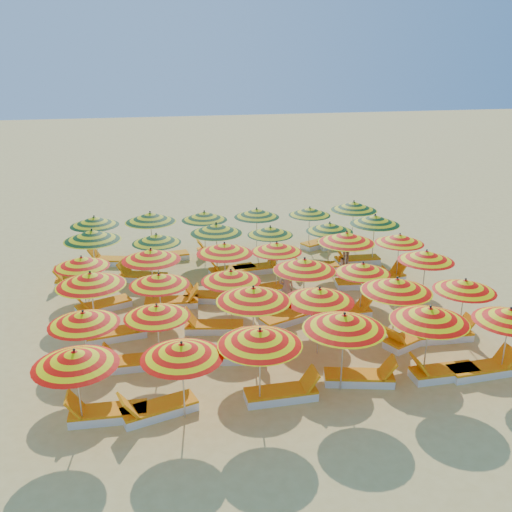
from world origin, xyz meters
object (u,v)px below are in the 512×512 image
object	(u,v)px
umbrella_35	(354,206)
lounger_26	(111,261)
umbrella_19	(151,255)
lounger_9	(443,335)
umbrella_8	(253,294)
lounger_19	(383,278)
umbrella_29	(375,220)
beachgoer_b	(346,267)
umbrella_7	(157,311)
lounger_21	(142,277)
umbrella_34	(310,211)
lounger_13	(345,312)
umbrella_14	(231,276)
umbrella_21	(277,247)
umbrella_24	(92,235)
umbrella_32	(204,216)
lounger_25	(356,260)
lounger_8	(410,339)
umbrella_28	(330,227)
lounger_18	(362,283)
umbrella_11	(465,285)
umbrella_22	(347,237)
umbrella_3	(344,322)
lounger_10	(117,333)
lounger_0	(106,413)
umbrella_27	(270,231)
umbrella_12	(90,279)
umbrella_13	(159,280)
lounger_30	(336,243)
umbrella_17	(426,256)
lounger_12	(289,317)
lounger_14	(102,306)
umbrella_4	(430,315)
umbrella_33	(257,213)
umbrella_31	(150,217)
lounger_28	(217,251)
umbrella_9	(319,295)
lounger_7	(236,355)
umbrella_1	(182,351)
umbrella_10	(397,285)
lounger_22	(231,270)
umbrella_2	(260,337)
lounger_5	(482,369)
lounger_24	(315,268)
umbrella_30	(94,221)
umbrella_26	(216,228)
lounger_11	(213,327)
umbrella_16	(363,268)
lounger_16	(209,297)
umbrella_25	(156,239)
lounger_23	(257,269)
umbrella_0	(75,358)
lounger_29	(321,243)
umbrella_6	(83,318)
lounger_6	(137,362)
umbrella_18	(82,262)

from	to	relation	value
umbrella_35	lounger_26	bearing A→B (deg)	179.41
umbrella_35	umbrella_19	bearing A→B (deg)	-153.97
lounger_9	umbrella_8	bearing A→B (deg)	-179.49
lounger_19	umbrella_29	bearing A→B (deg)	69.26
lounger_19	beachgoer_b	bearing A→B (deg)	166.50
umbrella_7	lounger_21	bearing A→B (deg)	92.54
umbrella_34	lounger_13	world-z (taller)	umbrella_34
umbrella_14	umbrella_21	distance (m)	3.08
umbrella_7	umbrella_24	world-z (taller)	umbrella_24
umbrella_32	lounger_25	world-z (taller)	umbrella_32
umbrella_35	lounger_8	world-z (taller)	umbrella_35
umbrella_28	lounger_18	distance (m)	2.55
umbrella_11	umbrella_22	distance (m)	4.69
umbrella_3	lounger_10	world-z (taller)	umbrella_3
lounger_0	umbrella_27	bearing A→B (deg)	-122.15
umbrella_12	umbrella_13	xyz separation A→B (m)	(1.88, 0.04, -0.19)
umbrella_14	lounger_25	world-z (taller)	umbrella_14
lounger_19	umbrella_12	bearing A→B (deg)	-176.70
lounger_30	umbrella_17	bearing A→B (deg)	86.32
umbrella_21	lounger_12	world-z (taller)	umbrella_21
lounger_14	umbrella_4	bearing A→B (deg)	121.18
umbrella_3	lounger_26	world-z (taller)	umbrella_3
umbrella_24	umbrella_22	bearing A→B (deg)	-13.77
umbrella_33	umbrella_31	bearing A→B (deg)	-177.27
umbrella_32	lounger_28	bearing A→B (deg)	12.88
umbrella_9	lounger_7	xyz separation A→B (m)	(-2.24, 0.10, -1.58)
umbrella_1	lounger_10	distance (m)	4.73
umbrella_10	lounger_22	bearing A→B (deg)	118.49
umbrella_2	lounger_5	bearing A→B (deg)	1.09
lounger_22	lounger_24	bearing A→B (deg)	164.06
umbrella_11	umbrella_30	distance (m)	13.48
lounger_8	lounger_30	xyz separation A→B (m)	(0.95, 8.57, 0.00)
umbrella_26	lounger_11	xyz separation A→B (m)	(-0.84, -4.54, -1.62)
umbrella_16	lounger_16	xyz separation A→B (m)	(-4.46, 2.12, -1.43)
umbrella_7	umbrella_9	world-z (taller)	umbrella_9
umbrella_1	umbrella_25	bearing A→B (deg)	90.58
lounger_11	lounger_23	distance (m)	4.98
umbrella_8	umbrella_29	distance (m)	8.56
umbrella_34	lounger_9	size ratio (longest dim) A/B	1.21
umbrella_7	lounger_13	bearing A→B (deg)	16.78
umbrella_27	umbrella_9	bearing A→B (deg)	-92.10
umbrella_24	beachgoer_b	bearing A→B (deg)	-12.15
umbrella_31	lounger_11	world-z (taller)	umbrella_31
umbrella_0	lounger_5	world-z (taller)	umbrella_0
umbrella_21	umbrella_34	xyz separation A→B (m)	(2.45, 4.08, 0.02)
umbrella_27	lounger_29	xyz separation A→B (m)	(2.79, 2.35, -1.43)
umbrella_6	lounger_6	size ratio (longest dim) A/B	1.07
umbrella_18	umbrella_13	bearing A→B (deg)	-42.70
umbrella_21	umbrella_8	bearing A→B (deg)	-112.11
umbrella_19	lounger_22	bearing A→B (deg)	36.94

